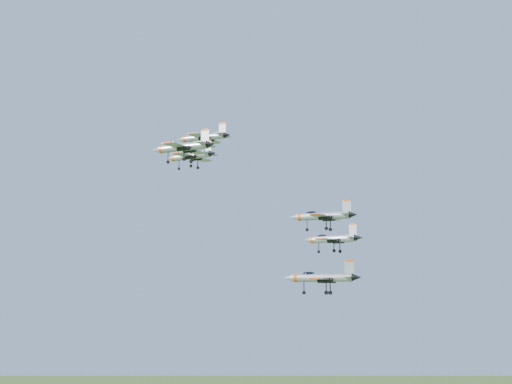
% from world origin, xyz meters
% --- Properties ---
extents(jet_lead, '(12.91, 10.60, 3.46)m').
position_xyz_m(jet_lead, '(-12.39, 11.95, 148.68)').
color(jet_lead, '#969BA2').
extents(jet_left_high, '(12.33, 10.31, 3.30)m').
position_xyz_m(jet_left_high, '(-10.69, 3.50, 143.06)').
color(jet_left_high, '#969BA2').
extents(jet_right_high, '(12.01, 9.91, 3.21)m').
position_xyz_m(jet_right_high, '(0.32, -19.32, 139.64)').
color(jet_right_high, '#969BA2').
extents(jet_left_low, '(12.83, 10.52, 3.44)m').
position_xyz_m(jet_left_low, '(16.62, 2.65, 129.99)').
color(jet_left_low, '#969BA2').
extents(jet_right_low, '(10.73, 9.03, 2.88)m').
position_xyz_m(jet_right_low, '(21.92, -8.91, 124.95)').
color(jet_right_low, '#969BA2').
extents(jet_trail, '(13.41, 11.04, 3.59)m').
position_xyz_m(jet_trail, '(18.86, -5.22, 118.93)').
color(jet_trail, '#969BA2').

